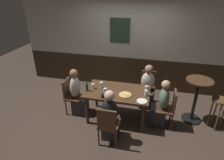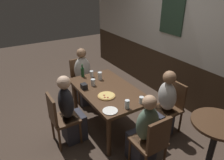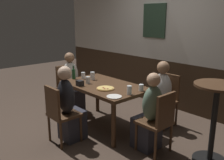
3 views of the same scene
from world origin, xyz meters
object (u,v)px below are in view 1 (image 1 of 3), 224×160
Objects in this scene: pizza at (125,95)px; beer_bottle_green at (87,87)px; chair_mid_near at (108,124)px; tumbler_water at (93,86)px; person_head_west at (78,95)px; condiment_caddy at (104,96)px; bar_stool at (219,106)px; pint_glass_pale at (105,91)px; tumbler_short at (147,88)px; person_head_east at (160,107)px; pint_glass_stout at (146,93)px; beer_glass_tall at (101,85)px; person_mid_near at (110,119)px; dining_table at (117,94)px; chair_head_east at (168,107)px; chair_head_west at (71,94)px; person_right_far at (147,90)px; side_bar_table at (196,97)px; plate_white_large at (142,101)px; chair_right_far at (148,86)px.

beer_bottle_green is (-0.86, -0.01, 0.08)m from pizza.
chair_mid_near is 7.60× the size of tumbler_water.
person_head_west is 4.24× the size of pizza.
bar_stool is at bearing 12.27° from condiment_caddy.
pint_glass_pale is 1.16× the size of tumbler_short.
person_head_east reaches higher than condiment_caddy.
pint_glass_stout is 1.03m from beer_glass_tall.
person_mid_near is 1.19m from person_head_east.
chair_mid_near is 0.79× the size of person_head_east.
tumbler_short is at bearing 7.23° from person_head_west.
dining_table is 1.25× the size of person_mid_near.
chair_head_east reaches higher than tumbler_water.
person_head_east is 1.40m from beer_glass_tall.
bar_stool is (2.74, 0.20, -0.23)m from tumbler_water.
chair_head_west is 0.95m from pint_glass_pale.
side_bar_table is (1.09, -0.34, 0.14)m from person_right_far.
beer_glass_tall is 2.14m from side_bar_table.
side_bar_table is (1.15, 0.64, -0.13)m from plate_white_large.
person_mid_near is 2.34m from bar_stool.
chair_right_far is at bearing 27.79° from person_head_west.
plate_white_large is (0.57, -0.30, 0.10)m from dining_table.
bar_stool is at bearing 7.92° from pint_glass_pale.
person_mid_near is at bearing -144.85° from person_head_east.
tumbler_water reaches higher than tumbler_short.
person_head_east is at bearing -30.80° from tumbler_short.
person_right_far is 0.57m from tumbler_short.
chair_head_east is at bearing -150.22° from side_bar_table.
chair_right_far is at bearing 111.82° from person_head_east.
person_head_east is at bearing -2.73° from beer_glass_tall.
beer_glass_tall is at bearing -172.64° from side_bar_table.
person_right_far is 10.28× the size of condiment_caddy.
person_head_west is at bearing -156.95° from person_right_far.
bar_stool is at bearing 4.20° from tumbler_water.
pint_glass_pale is at bearing -11.47° from person_head_west.
pint_glass_pale is at bearing 0.33° from beer_bottle_green.
tumbler_water is (-0.56, 0.83, 0.29)m from chair_mid_near.
condiment_caddy is (-0.21, 0.35, 0.30)m from person_mid_near.
person_mid_near is at bearing -38.85° from beer_bottle_green.
condiment_caddy is 0.10× the size of side_bar_table.
chair_head_west is 8.79× the size of tumbler_short.
side_bar_table reaches higher than tumbler_water.
chair_head_east is 0.59m from pint_glass_stout.
chair_right_far reaches higher than pizza.
chair_mid_near and beer_glass_tall have the same top height.
condiment_caddy is 0.15× the size of bar_stool.
dining_table is 0.70m from person_mid_near.
beer_bottle_green is (-0.66, 0.69, 0.34)m from chair_mid_near.
person_right_far is at bearing 89.68° from tumbler_short.
plate_white_large is 0.30× the size of bar_stool.
tumbler_short is at bearing 17.90° from dining_table.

